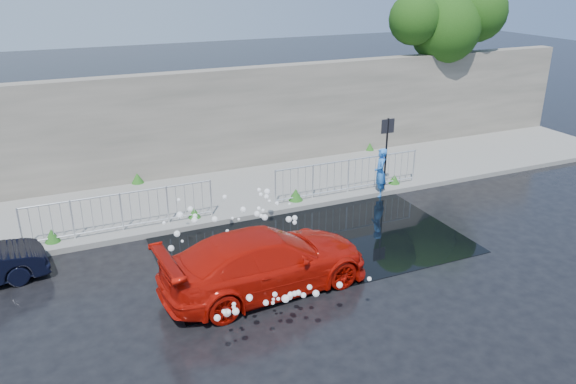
# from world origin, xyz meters

# --- Properties ---
(ground) EXTENTS (90.00, 90.00, 0.00)m
(ground) POSITION_xyz_m (0.00, 0.00, 0.00)
(ground) COLOR black
(ground) RESTS_ON ground
(pavement) EXTENTS (30.00, 4.00, 0.15)m
(pavement) POSITION_xyz_m (0.00, 5.00, 0.07)
(pavement) COLOR gray
(pavement) RESTS_ON ground
(curb) EXTENTS (30.00, 0.25, 0.16)m
(curb) POSITION_xyz_m (0.00, 3.00, 0.08)
(curb) COLOR gray
(curb) RESTS_ON ground
(retaining_wall) EXTENTS (30.00, 0.60, 3.50)m
(retaining_wall) POSITION_xyz_m (0.00, 7.20, 1.90)
(retaining_wall) COLOR #58544A
(retaining_wall) RESTS_ON pavement
(puddle) EXTENTS (8.00, 5.00, 0.01)m
(puddle) POSITION_xyz_m (0.50, 1.00, 0.01)
(puddle) COLOR black
(puddle) RESTS_ON ground
(sign_post) EXTENTS (0.45, 0.06, 2.50)m
(sign_post) POSITION_xyz_m (4.20, 3.10, 1.72)
(sign_post) COLOR black
(sign_post) RESTS_ON ground
(tree) EXTENTS (5.21, 2.79, 6.42)m
(tree) POSITION_xyz_m (9.74, 7.41, 4.84)
(tree) COLOR #332114
(tree) RESTS_ON ground
(railing_left) EXTENTS (5.05, 0.05, 1.10)m
(railing_left) POSITION_xyz_m (-4.00, 3.35, 0.74)
(railing_left) COLOR silver
(railing_left) RESTS_ON pavement
(railing_right) EXTENTS (5.05, 0.05, 1.10)m
(railing_right) POSITION_xyz_m (3.00, 3.35, 0.74)
(railing_right) COLOR silver
(railing_right) RESTS_ON pavement
(weeds) EXTENTS (12.17, 3.93, 0.37)m
(weeds) POSITION_xyz_m (-0.29, 4.48, 0.32)
(weeds) COLOR #144D18
(weeds) RESTS_ON pavement
(water_spray) EXTENTS (3.59, 5.74, 1.07)m
(water_spray) POSITION_xyz_m (-1.50, 0.25, 0.71)
(water_spray) COLOR white
(water_spray) RESTS_ON ground
(red_car) EXTENTS (4.96, 2.33, 1.40)m
(red_car) POSITION_xyz_m (-1.45, -0.76, 0.70)
(red_car) COLOR #AD1006
(red_car) RESTS_ON ground
(person) EXTENTS (0.58, 0.68, 1.58)m
(person) POSITION_xyz_m (3.97, 3.00, 0.79)
(person) COLOR blue
(person) RESTS_ON ground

